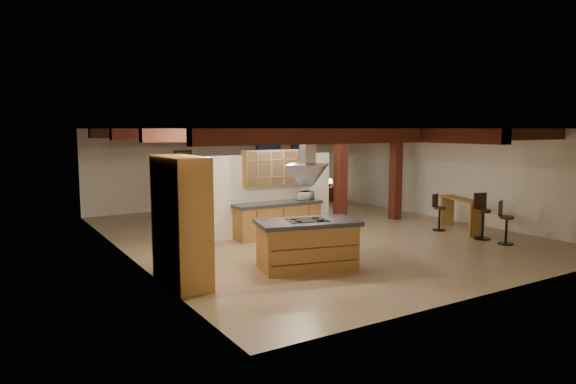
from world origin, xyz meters
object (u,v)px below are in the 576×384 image
dining_table (246,210)px  bar_counter (461,209)px  kitchen_island (307,244)px  sofa (280,196)px

dining_table → bar_counter: (4.40, -4.78, 0.31)m
kitchen_island → sofa: kitchen_island is taller
dining_table → sofa: dining_table is taller
kitchen_island → bar_counter: kitchen_island is taller
dining_table → bar_counter: bearing=-47.0°
sofa → bar_counter: bearing=106.7°
kitchen_island → sofa: (4.32, 8.43, -0.25)m
dining_table → sofa: bearing=43.7°
bar_counter → dining_table: bearing=132.6°
sofa → dining_table: bearing=48.3°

